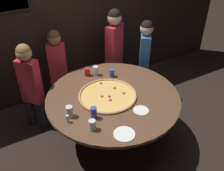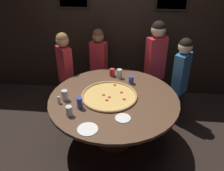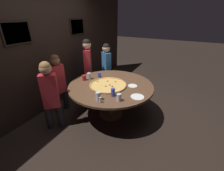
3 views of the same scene
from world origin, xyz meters
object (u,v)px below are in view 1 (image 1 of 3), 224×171
object	(u,v)px
drink_cup_front_edge	(92,125)
white_plate_near_front	(124,134)
dining_table	(113,103)
drink_cup_far_left	(96,71)
diner_centre_back	(58,65)
drink_cup_near_left	(94,113)
drink_cup_by_shaker	(112,73)
white_plate_far_back	(141,110)
giant_pizza	(108,95)
diner_far_right	(30,83)
drink_cup_near_right	(87,72)
diner_side_left	(144,56)
condiment_shaker	(67,119)
diner_side_right	(114,48)
drink_cup_centre_back	(69,112)

from	to	relation	value
drink_cup_front_edge	white_plate_near_front	bearing A→B (deg)	-41.48
dining_table	drink_cup_far_left	world-z (taller)	drink_cup_far_left
white_plate_near_front	diner_centre_back	size ratio (longest dim) A/B	0.18
drink_cup_near_left	drink_cup_by_shaker	bearing A→B (deg)	47.63
drink_cup_front_edge	white_plate_far_back	distance (m)	0.64
giant_pizza	drink_cup_by_shaker	world-z (taller)	drink_cup_by_shaker
drink_cup_far_left	drink_cup_front_edge	world-z (taller)	drink_cup_far_left
giant_pizza	diner_far_right	distance (m)	1.10
drink_cup_near_right	white_plate_far_back	bearing A→B (deg)	-77.76
diner_side_left	white_plate_far_back	bearing A→B (deg)	-2.71
drink_cup_near_left	drink_cup_front_edge	distance (m)	0.19
drink_cup_near_right	diner_side_left	size ratio (longest dim) A/B	0.09
drink_cup_by_shaker	diner_side_left	bearing A→B (deg)	17.97
diner_far_right	white_plate_far_back	bearing A→B (deg)	177.69
white_plate_far_back	diner_centre_back	world-z (taller)	diner_centre_back
giant_pizza	white_plate_near_front	size ratio (longest dim) A/B	3.21
dining_table	condiment_shaker	distance (m)	0.73
dining_table	diner_side_right	size ratio (longest dim) A/B	1.15
drink_cup_front_edge	diner_centre_back	world-z (taller)	diner_centre_back
diner_side_right	white_plate_far_back	bearing A→B (deg)	42.12
diner_far_right	diner_side_right	xyz separation A→B (m)	(1.45, 0.22, 0.09)
drink_cup_by_shaker	drink_cup_front_edge	world-z (taller)	drink_cup_front_edge
drink_cup_near_left	diner_side_left	xyz separation A→B (m)	(1.36, 0.92, -0.04)
drink_cup_by_shaker	diner_side_right	size ratio (longest dim) A/B	0.08
white_plate_far_back	diner_side_left	world-z (taller)	diner_side_left
diner_far_right	drink_cup_far_left	bearing A→B (deg)	-145.87
white_plate_far_back	diner_side_left	distance (m)	1.35
drink_cup_near_left	drink_cup_near_right	xyz separation A→B (m)	(0.32, 0.87, -0.02)
dining_table	diner_far_right	xyz separation A→B (m)	(-0.86, 0.78, 0.14)
giant_pizza	drink_cup_far_left	size ratio (longest dim) A/B	5.41
white_plate_far_back	diner_far_right	world-z (taller)	diner_far_right
condiment_shaker	diner_side_left	distance (m)	1.85
dining_table	drink_cup_near_left	distance (m)	0.51
giant_pizza	white_plate_far_back	distance (m)	0.50
drink_cup_far_left	drink_cup_centre_back	bearing A→B (deg)	-134.90
drink_cup_far_left	white_plate_near_front	world-z (taller)	drink_cup_far_left
dining_table	diner_far_right	distance (m)	1.17
dining_table	diner_centre_back	world-z (taller)	diner_centre_back
drink_cup_centre_back	diner_far_right	world-z (taller)	diner_far_right
dining_table	drink_cup_near_right	bearing A→B (deg)	97.30
drink_cup_front_edge	diner_side_left	world-z (taller)	diner_side_left
diner_side_right	drink_cup_centre_back	bearing A→B (deg)	11.57
drink_cup_by_shaker	drink_cup_centre_back	size ratio (longest dim) A/B	0.81
diner_side_right	diner_far_right	bearing A→B (deg)	-21.90
white_plate_near_front	condiment_shaker	xyz separation A→B (m)	(-0.46, 0.47, 0.05)
white_plate_near_front	drink_cup_near_right	bearing A→B (deg)	83.12
giant_pizza	drink_cup_by_shaker	bearing A→B (deg)	54.10
giant_pizza	drink_cup_near_left	bearing A→B (deg)	-139.33
giant_pizza	drink_cup_near_right	bearing A→B (deg)	91.57
white_plate_near_front	condiment_shaker	distance (m)	0.66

